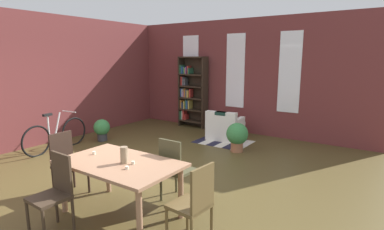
% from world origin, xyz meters
% --- Properties ---
extents(ground_plane, '(10.80, 10.80, 0.00)m').
position_xyz_m(ground_plane, '(0.00, 0.00, 0.00)').
color(ground_plane, '#504322').
extents(back_wall_brick, '(7.41, 0.12, 3.10)m').
position_xyz_m(back_wall_brick, '(0.00, 4.21, 1.55)').
color(back_wall_brick, brown).
rests_on(back_wall_brick, ground).
extents(left_wall_brick, '(0.12, 9.30, 3.10)m').
position_xyz_m(left_wall_brick, '(-3.27, 0.00, 1.55)').
color(left_wall_brick, brown).
rests_on(left_wall_brick, ground).
extents(window_pane_0, '(0.55, 0.02, 2.01)m').
position_xyz_m(window_pane_0, '(-1.50, 4.14, 1.70)').
color(window_pane_0, white).
extents(window_pane_1, '(0.55, 0.02, 2.01)m').
position_xyz_m(window_pane_1, '(0.00, 4.14, 1.70)').
color(window_pane_1, white).
extents(window_pane_2, '(0.55, 0.02, 2.01)m').
position_xyz_m(window_pane_2, '(1.50, 4.14, 1.70)').
color(window_pane_2, white).
extents(dining_table, '(1.61, 0.96, 0.74)m').
position_xyz_m(dining_table, '(0.88, -0.95, 0.65)').
color(dining_table, '#9F7153').
rests_on(dining_table, ground).
extents(vase_on_table, '(0.10, 0.10, 0.22)m').
position_xyz_m(vase_on_table, '(0.97, -0.95, 0.85)').
color(vase_on_table, '#998466').
rests_on(vase_on_table, dining_table).
extents(tealight_candle_0, '(0.04, 0.04, 0.04)m').
position_xyz_m(tealight_candle_0, '(1.16, -1.08, 0.76)').
color(tealight_candle_0, silver).
rests_on(tealight_candle_0, dining_table).
extents(tealight_candle_1, '(0.04, 0.04, 0.04)m').
position_xyz_m(tealight_candle_1, '(1.09, -0.91, 0.76)').
color(tealight_candle_1, silver).
rests_on(tealight_candle_1, dining_table).
extents(tealight_candle_2, '(0.04, 0.04, 0.04)m').
position_xyz_m(tealight_candle_2, '(0.36, -0.94, 0.76)').
color(tealight_candle_2, silver).
rests_on(tealight_candle_2, dining_table).
extents(dining_chair_head_right, '(0.43, 0.43, 0.95)m').
position_xyz_m(dining_chair_head_right, '(2.06, -0.96, 0.51)').
color(dining_chair_head_right, brown).
rests_on(dining_chair_head_right, ground).
extents(dining_chair_head_left, '(0.41, 0.41, 0.95)m').
position_xyz_m(dining_chair_head_left, '(-0.29, -0.95, 0.51)').
color(dining_chair_head_left, '#2F2018').
rests_on(dining_chair_head_left, ground).
extents(dining_chair_near_left, '(0.41, 0.41, 0.95)m').
position_xyz_m(dining_chair_near_left, '(0.52, -1.66, 0.51)').
color(dining_chair_near_left, '#3C2D20').
rests_on(dining_chair_near_left, ground).
extents(dining_chair_far_right, '(0.40, 0.40, 0.95)m').
position_xyz_m(dining_chair_far_right, '(1.24, -0.24, 0.51)').
color(dining_chair_far_right, '#424129').
rests_on(dining_chair_far_right, ground).
extents(bookshelf_tall, '(0.89, 0.31, 2.10)m').
position_xyz_m(bookshelf_tall, '(-1.35, 3.96, 1.05)').
color(bookshelf_tall, '#2D2319').
rests_on(bookshelf_tall, ground).
extents(armchair_white, '(0.88, 0.88, 0.75)m').
position_xyz_m(armchair_white, '(0.19, 3.26, 0.28)').
color(armchair_white, white).
rests_on(armchair_white, ground).
extents(bicycle_second, '(0.44, 1.67, 0.89)m').
position_xyz_m(bicycle_second, '(-2.50, 0.24, 0.34)').
color(bicycle_second, black).
rests_on(bicycle_second, ground).
extents(potted_plant_by_shelf, '(0.41, 0.41, 0.55)m').
position_xyz_m(potted_plant_by_shelf, '(-2.29, 1.34, 0.31)').
color(potted_plant_by_shelf, '#333338').
rests_on(potted_plant_by_shelf, ground).
extents(potted_plant_corner, '(0.49, 0.49, 0.65)m').
position_xyz_m(potted_plant_corner, '(0.93, 2.44, 0.37)').
color(potted_plant_corner, '#9E6042').
rests_on(potted_plant_corner, ground).
extents(striped_rug, '(1.30, 0.98, 0.01)m').
position_xyz_m(striped_rug, '(0.30, 2.96, 0.00)').
color(striped_rug, '#1E1E33').
rests_on(striped_rug, ground).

